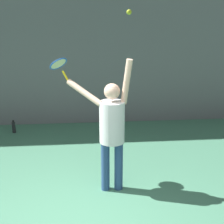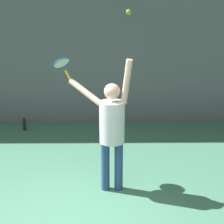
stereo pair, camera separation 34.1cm
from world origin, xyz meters
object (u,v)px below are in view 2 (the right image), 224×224
tennis_player (111,126)px  water_bottle (24,125)px  tennis_racket (62,64)px  tennis_ball (129,12)px

tennis_player → water_bottle: tennis_player is taller
tennis_player → water_bottle: (-2.05, 2.68, -0.92)m
tennis_player → tennis_racket: bearing=145.8°
tennis_racket → tennis_ball: bearing=-31.9°
tennis_racket → water_bottle: bearing=120.8°
tennis_racket → water_bottle: size_ratio=1.26×
tennis_racket → water_bottle: 3.07m
tennis_ball → water_bottle: tennis_ball is taller
tennis_ball → water_bottle: bearing=129.3°
tennis_racket → tennis_ball: (0.99, -0.62, 0.77)m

